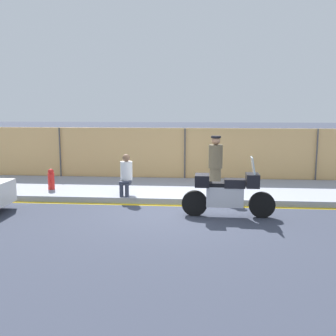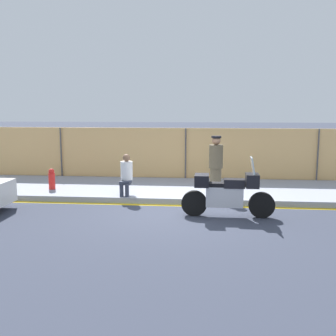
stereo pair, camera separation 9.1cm
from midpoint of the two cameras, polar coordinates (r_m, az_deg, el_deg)
The scene contains 8 objects.
ground_plane at distance 10.48m, azimuth 1.66°, elevation -6.46°, with size 120.00×120.00×0.00m, color #333847.
sidewalk at distance 12.87m, azimuth 2.38°, elevation -3.16°, with size 34.84×3.36×0.17m.
curb_paint_stripe at distance 11.17m, azimuth 1.90°, elevation -5.47°, with size 34.84×0.18×0.01m.
storefront_fence at distance 14.47m, azimuth 2.77°, elevation 1.85°, with size 33.10×0.17×2.00m.
motorcycle at distance 10.05m, azimuth 8.78°, elevation -3.57°, with size 2.35×0.52×1.54m.
officer_standing at distance 12.25m, azimuth 7.17°, elevation 0.70°, with size 0.43×0.43×1.71m.
person_seated_on_curb at distance 11.74m, azimuth -5.86°, elevation -0.64°, with size 0.36×0.63×1.21m.
fire_hydrant at distance 13.00m, azimuth -16.32°, elevation -1.55°, with size 0.20×0.25×0.66m.
Camera 2 is at (0.68, -10.08, 2.78)m, focal length 42.00 mm.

